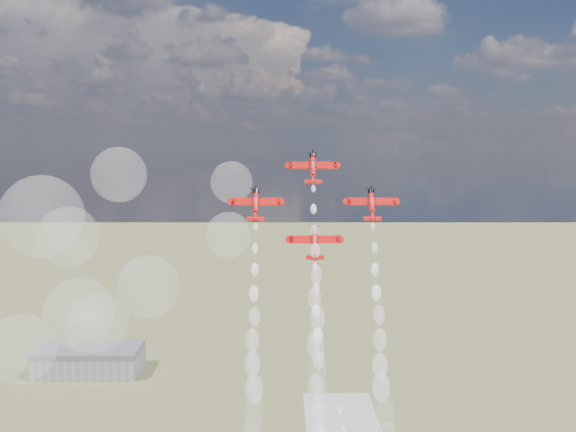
# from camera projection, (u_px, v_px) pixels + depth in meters

# --- Properties ---
(hangar) EXTENTS (50.00, 28.00, 13.00)m
(hangar) POSITION_uv_depth(u_px,v_px,m) (90.00, 360.00, 334.63)
(hangar) COLOR gray
(hangar) RESTS_ON ground
(plane_lead) EXTENTS (11.44, 5.96, 7.50)m
(plane_lead) POSITION_uv_depth(u_px,v_px,m) (313.00, 168.00, 159.71)
(plane_lead) COLOR red
(plane_lead) RESTS_ON ground
(plane_left) EXTENTS (11.44, 5.96, 7.50)m
(plane_left) POSITION_uv_depth(u_px,v_px,m) (256.00, 204.00, 155.94)
(plane_left) COLOR red
(plane_left) RESTS_ON ground
(plane_right) EXTENTS (11.44, 5.96, 7.50)m
(plane_right) POSITION_uv_depth(u_px,v_px,m) (372.00, 204.00, 156.27)
(plane_right) COLOR red
(plane_right) RESTS_ON ground
(plane_slot) EXTENTS (11.44, 5.96, 7.50)m
(plane_slot) POSITION_uv_depth(u_px,v_px,m) (315.00, 242.00, 152.49)
(plane_slot) COLOR red
(plane_slot) RESTS_ON ground
(smoke_trail_lead) EXTENTS (5.49, 30.08, 53.84)m
(smoke_trail_lead) POSITION_uv_depth(u_px,v_px,m) (318.00, 386.00, 140.48)
(smoke_trail_lead) COLOR white
(smoke_trail_lead) RESTS_ON plane_lead
(smoke_trail_left) EXTENTS (5.92, 30.18, 53.09)m
(smoke_trail_left) POSITION_uv_depth(u_px,v_px,m) (253.00, 432.00, 136.64)
(smoke_trail_left) COLOR white
(smoke_trail_left) RESTS_ON plane_left
(drifted_smoke_cloud) EXTENTS (66.58, 34.98, 58.80)m
(drifted_smoke_cloud) POSITION_uv_depth(u_px,v_px,m) (87.00, 267.00, 172.50)
(drifted_smoke_cloud) COLOR white
(drifted_smoke_cloud) RESTS_ON ground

